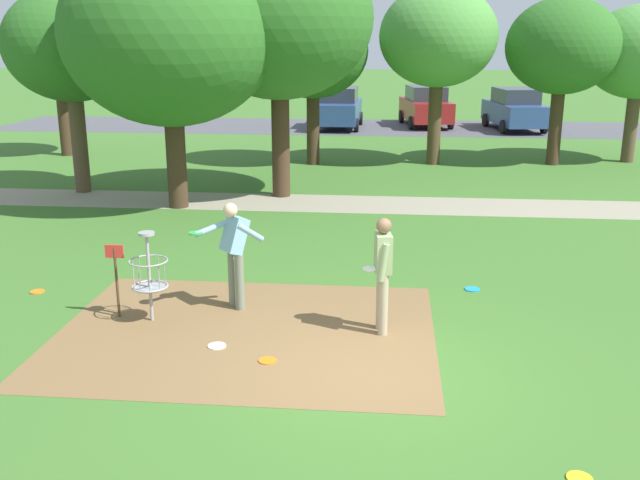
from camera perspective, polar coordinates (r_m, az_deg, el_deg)
ground_plane at (r=9.35m, az=4.22°, el=-10.68°), size 160.00×160.00×0.00m
dirt_tee_pad at (r=10.64m, az=-5.88°, el=-7.26°), size 5.47×4.28×0.01m
disc_golf_basket at (r=11.07m, az=-13.63°, el=-2.55°), size 0.98×0.58×1.39m
player_foreground_watching at (r=11.27m, az=-6.81°, el=-0.64°), size 1.10×0.64×1.71m
player_throwing at (r=10.32m, az=4.97°, el=-2.26°), size 0.42×0.49×1.71m
frisbee_near_basket at (r=7.84m, az=19.83°, el=-17.31°), size 0.25×0.25×0.02m
frisbee_mid_grass at (r=10.23m, az=-8.15°, el=-8.29°), size 0.26×0.26×0.02m
frisbee_far_left at (r=9.74m, az=-4.17°, el=-9.49°), size 0.24×0.24×0.02m
frisbee_far_right at (r=12.55m, az=11.94°, el=-3.82°), size 0.26×0.26×0.02m
frisbee_scattered_a at (r=13.06m, az=-21.44°, el=-3.82°), size 0.24×0.24×0.02m
tree_near_left at (r=17.96m, az=-11.82°, el=15.61°), size 5.09×5.09×6.34m
tree_near_right at (r=20.52m, az=-19.12°, el=14.28°), size 3.45×3.45×5.37m
tree_mid_left at (r=24.06m, az=9.32°, el=15.53°), size 3.75×3.75×5.69m
tree_mid_center at (r=23.76m, az=-0.57°, el=14.67°), size 3.54×3.54×5.16m
tree_mid_right at (r=24.90m, az=18.61°, el=14.26°), size 3.57×3.57×5.31m
tree_far_left at (r=26.31m, az=23.93°, el=13.37°), size 3.54×3.54×5.11m
tree_far_center at (r=27.10m, az=-20.06°, el=14.15°), size 3.34×3.34×5.19m
tree_far_right at (r=18.92m, az=-3.27°, el=17.06°), size 4.76×4.76×6.59m
parking_lot_strip at (r=33.83m, az=5.33°, el=8.86°), size 36.00×6.00×0.01m
parked_car_leftmost at (r=33.38m, az=1.51°, el=10.41°), size 2.06×4.24×1.84m
parked_car_center_left at (r=34.47m, az=8.35°, el=10.43°), size 2.46×4.43×1.84m
parked_car_center_right at (r=33.81m, az=15.13°, el=9.95°), size 2.49×4.44×1.84m
gravel_path at (r=18.40m, az=4.98°, el=2.81°), size 40.00×1.96×0.00m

